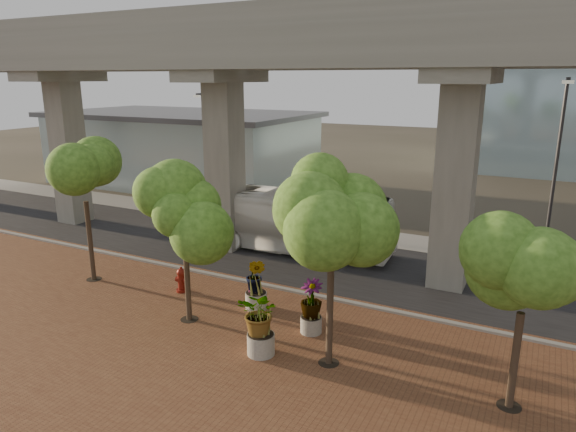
% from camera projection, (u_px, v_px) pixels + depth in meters
% --- Properties ---
extents(ground, '(160.00, 160.00, 0.00)m').
position_uv_depth(ground, '(310.00, 278.00, 24.49)').
color(ground, '#322E24').
rests_on(ground, ground).
extents(brick_plaza, '(70.00, 13.00, 0.06)m').
position_uv_depth(brick_plaza, '(212.00, 355.00, 17.60)').
color(brick_plaza, brown).
rests_on(brick_plaza, ground).
extents(asphalt_road, '(90.00, 8.00, 0.04)m').
position_uv_depth(asphalt_road, '(326.00, 264.00, 26.20)').
color(asphalt_road, black).
rests_on(asphalt_road, ground).
extents(curb_strip, '(70.00, 0.25, 0.16)m').
position_uv_depth(curb_strip, '(291.00, 291.00, 22.75)').
color(curb_strip, gray).
rests_on(curb_strip, ground).
extents(far_sidewalk, '(90.00, 3.00, 0.06)m').
position_uv_depth(far_sidewalk, '(361.00, 235.00, 30.93)').
color(far_sidewalk, gray).
rests_on(far_sidewalk, ground).
extents(transit_viaduct, '(72.00, 5.60, 12.40)m').
position_uv_depth(transit_viaduct, '(329.00, 120.00, 24.31)').
color(transit_viaduct, gray).
rests_on(transit_viaduct, ground).
extents(station_pavilion, '(23.00, 13.00, 6.30)m').
position_uv_depth(station_pavilion, '(182.00, 147.00, 46.18)').
color(station_pavilion, silver).
rests_on(station_pavilion, ground).
extents(transit_bus, '(12.44, 3.50, 3.43)m').
position_uv_depth(transit_bus, '(281.00, 219.00, 28.13)').
color(transit_bus, white).
rests_on(transit_bus, ground).
extents(fire_hydrant, '(0.57, 0.51, 1.14)m').
position_uv_depth(fire_hydrant, '(182.00, 280.00, 22.62)').
color(fire_hydrant, maroon).
rests_on(fire_hydrant, ground).
extents(planter_front, '(2.11, 2.11, 2.32)m').
position_uv_depth(planter_front, '(261.00, 316.00, 17.25)').
color(planter_front, gray).
rests_on(planter_front, ground).
extents(planter_right, '(1.94, 1.94, 2.08)m').
position_uv_depth(planter_right, '(311.00, 301.00, 18.78)').
color(planter_right, '#A9A298').
rests_on(planter_right, ground).
extents(planter_left, '(1.97, 1.97, 2.17)m').
position_uv_depth(planter_left, '(256.00, 278.00, 20.76)').
color(planter_left, gray).
rests_on(planter_left, ground).
extents(street_tree_far_west, '(3.53, 3.53, 6.41)m').
position_uv_depth(street_tree_far_west, '(84.00, 179.00, 22.89)').
color(street_tree_far_west, '#443327').
rests_on(street_tree_far_west, ground).
extents(street_tree_near_west, '(3.72, 3.72, 5.99)m').
position_uv_depth(street_tree_near_west, '(184.00, 214.00, 19.01)').
color(street_tree_near_west, '#443327').
rests_on(street_tree_near_west, ground).
extents(street_tree_near_east, '(3.88, 3.88, 7.16)m').
position_uv_depth(street_tree_near_east, '(332.00, 206.00, 15.65)').
color(street_tree_near_east, '#443327').
rests_on(street_tree_near_east, ground).
extents(street_tree_far_east, '(3.54, 3.54, 5.60)m').
position_uv_depth(street_tree_far_east, '(525.00, 278.00, 13.76)').
color(street_tree_far_east, '#443327').
rests_on(street_tree_far_east, ground).
extents(streetlamp_west, '(0.41, 1.20, 8.26)m').
position_uv_depth(streetlamp_west, '(208.00, 148.00, 33.35)').
color(streetlamp_west, '#313136').
rests_on(streetlamp_west, ground).
extents(streetlamp_east, '(0.46, 1.33, 9.21)m').
position_uv_depth(streetlamp_east, '(556.00, 165.00, 23.50)').
color(streetlamp_east, '#2D2D32').
rests_on(streetlamp_east, ground).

